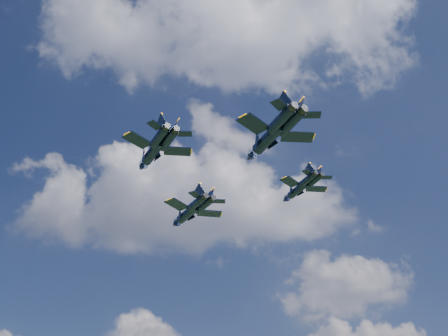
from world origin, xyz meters
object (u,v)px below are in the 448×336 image
(jet_right, at_px, (297,190))
(jet_slot, at_px, (267,139))
(jet_lead, at_px, (187,214))
(jet_left, at_px, (152,153))

(jet_right, height_order, jet_slot, jet_right)
(jet_lead, height_order, jet_right, jet_right)
(jet_lead, relative_size, jet_right, 1.17)
(jet_left, bearing_deg, jet_right, 0.84)
(jet_lead, xyz_separation_m, jet_slot, (16.68, -23.87, 1.12))
(jet_left, relative_size, jet_right, 1.19)
(jet_lead, distance_m, jet_right, 22.80)
(jet_left, xyz_separation_m, jet_slot, (20.34, -4.48, -1.29))
(jet_left, height_order, jet_right, jet_right)
(jet_lead, xyz_separation_m, jet_right, (22.45, -2.53, 3.12))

